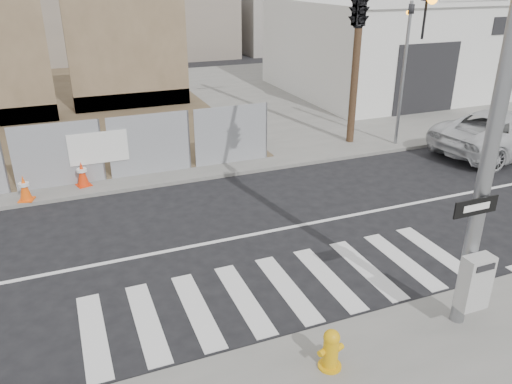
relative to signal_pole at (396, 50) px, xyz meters
name	(u,v)px	position (x,y,z in m)	size (l,w,h in m)	color
ground	(246,236)	(-2.49, 2.05, -4.78)	(100.00, 100.00, 0.00)	black
sidewalk_far	(145,108)	(-2.49, 16.05, -4.72)	(50.00, 20.00, 0.12)	slate
signal_pole	(396,50)	(0.00, 0.00, 0.00)	(0.96, 5.87, 7.00)	gray
far_signal_pole	(406,55)	(5.51, 6.65, -1.30)	(0.16, 0.20, 5.60)	gray
concrete_wall_right	(127,39)	(-2.99, 16.13, -1.40)	(5.50, 1.30, 8.00)	brown
auto_shop	(398,45)	(11.50, 15.01, -2.25)	(12.00, 10.20, 5.95)	silver
utility_pole_right	(361,4)	(4.01, 7.55, 0.42)	(1.60, 0.28, 10.00)	#4A3322
fire_hydrant	(331,349)	(-2.88, -2.94, -4.29)	(0.50, 0.50, 0.75)	#DA9E0C
suv	(505,132)	(8.74, 4.52, -3.97)	(2.68, 5.81, 1.61)	silver
traffic_cone_c	(24,188)	(-7.72, 6.27, -4.28)	(0.50, 0.50, 0.78)	#FF580D
traffic_cone_d	(82,174)	(-6.09, 6.79, -4.27)	(0.51, 0.51, 0.80)	red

